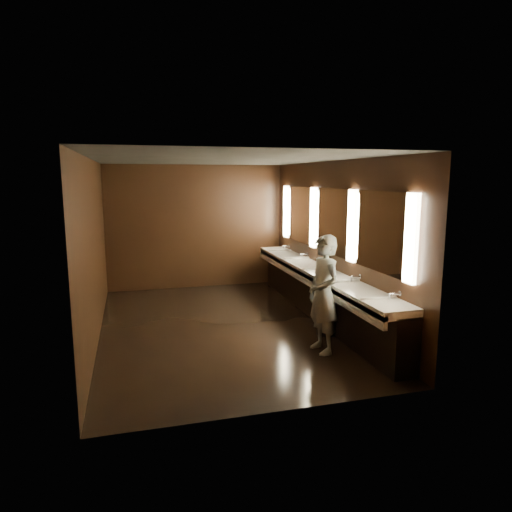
{
  "coord_description": "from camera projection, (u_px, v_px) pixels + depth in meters",
  "views": [
    {
      "loc": [
        -1.43,
        -7.37,
        2.51
      ],
      "look_at": [
        0.6,
        0.0,
        1.19
      ],
      "focal_mm": 32.0,
      "sensor_mm": 36.0,
      "label": 1
    }
  ],
  "objects": [
    {
      "name": "trash_bin",
      "position": [
        328.0,
        318.0,
        7.38
      ],
      "size": [
        0.43,
        0.43,
        0.54
      ],
      "primitive_type": "cylinder",
      "rotation": [
        0.0,
        0.0,
        0.29
      ],
      "color": "black",
      "rests_on": "floor"
    },
    {
      "name": "person",
      "position": [
        323.0,
        294.0,
        6.54
      ],
      "size": [
        0.48,
        0.67,
        1.72
      ],
      "primitive_type": "imported",
      "rotation": [
        0.0,
        0.0,
        -1.45
      ],
      "color": "#92BCDA",
      "rests_on": "floor"
    },
    {
      "name": "floor",
      "position": [
        222.0,
        326.0,
        7.8
      ],
      "size": [
        6.0,
        6.0,
        0.0
      ],
      "primitive_type": "plane",
      "color": "black",
      "rests_on": "ground"
    },
    {
      "name": "sink_counter",
      "position": [
        320.0,
        291.0,
        8.19
      ],
      "size": [
        0.55,
        5.4,
        1.01
      ],
      "color": "black",
      "rests_on": "floor"
    },
    {
      "name": "mirror_band",
      "position": [
        332.0,
        221.0,
        8.02
      ],
      "size": [
        0.06,
        5.03,
        1.15
      ],
      "color": "#FEEDC1",
      "rests_on": "wall_right"
    },
    {
      "name": "wall_front",
      "position": [
        277.0,
        286.0,
        4.71
      ],
      "size": [
        4.0,
        0.02,
        2.8
      ],
      "primitive_type": "cube",
      "color": "black",
      "rests_on": "floor"
    },
    {
      "name": "wall_right",
      "position": [
        332.0,
        241.0,
        8.09
      ],
      "size": [
        0.02,
        6.0,
        2.8
      ],
      "primitive_type": "cube",
      "color": "black",
      "rests_on": "floor"
    },
    {
      "name": "ceiling",
      "position": [
        220.0,
        159.0,
        7.33
      ],
      "size": [
        4.0,
        6.0,
        0.02
      ],
      "primitive_type": "cube",
      "color": "#2D2D2B",
      "rests_on": "wall_back"
    },
    {
      "name": "wall_back",
      "position": [
        196.0,
        227.0,
        10.42
      ],
      "size": [
        4.0,
        0.02,
        2.8
      ],
      "primitive_type": "cube",
      "color": "black",
      "rests_on": "floor"
    },
    {
      "name": "wall_left",
      "position": [
        94.0,
        250.0,
        7.04
      ],
      "size": [
        0.02,
        6.0,
        2.8
      ],
      "primitive_type": "cube",
      "color": "black",
      "rests_on": "floor"
    }
  ]
}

